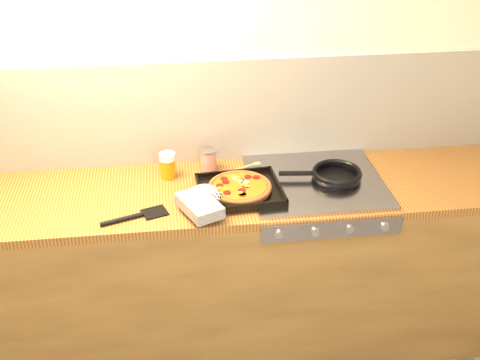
{
  "coord_description": "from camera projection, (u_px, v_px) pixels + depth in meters",
  "views": [
    {
      "loc": [
        -0.19,
        -1.21,
        2.26
      ],
      "look_at": [
        0.1,
        1.08,
        0.95
      ],
      "focal_mm": 45.0,
      "sensor_mm": 36.0,
      "label": 1
    }
  ],
  "objects": [
    {
      "name": "room_shell",
      "position": [
        211.0,
        112.0,
        2.82
      ],
      "size": [
        3.2,
        3.2,
        3.2
      ],
      "color": "white",
      "rests_on": "ground"
    },
    {
      "name": "counter_run",
      "position": [
        219.0,
        269.0,
        2.91
      ],
      "size": [
        3.2,
        0.62,
        0.9
      ],
      "color": "olive",
      "rests_on": "ground"
    },
    {
      "name": "stovetop",
      "position": [
        315.0,
        182.0,
        2.74
      ],
      "size": [
        0.6,
        0.56,
        0.02
      ],
      "primitive_type": "cube",
      "color": "#9D9DA2",
      "rests_on": "counter_run"
    },
    {
      "name": "pizza_on_tray",
      "position": [
        228.0,
        192.0,
        2.59
      ],
      "size": [
        0.48,
        0.44,
        0.06
      ],
      "color": "black",
      "rests_on": "stovetop"
    },
    {
      "name": "frying_pan",
      "position": [
        336.0,
        175.0,
        2.73
      ],
      "size": [
        0.39,
        0.25,
        0.04
      ],
      "color": "black",
      "rests_on": "stovetop"
    },
    {
      "name": "tomato_can",
      "position": [
        208.0,
        160.0,
        2.82
      ],
      "size": [
        0.1,
        0.1,
        0.1
      ],
      "color": "#970C0D",
      "rests_on": "counter_run"
    },
    {
      "name": "juice_glass",
      "position": [
        168.0,
        165.0,
        2.75
      ],
      "size": [
        0.09,
        0.09,
        0.12
      ],
      "color": "orange",
      "rests_on": "counter_run"
    },
    {
      "name": "wooden_spoon",
      "position": [
        241.0,
        169.0,
        2.83
      ],
      "size": [
        0.28,
        0.15,
        0.02
      ],
      "color": "#B47B4C",
      "rests_on": "counter_run"
    },
    {
      "name": "black_spatula",
      "position": [
        136.0,
        216.0,
        2.48
      ],
      "size": [
        0.28,
        0.14,
        0.02
      ],
      "color": "black",
      "rests_on": "counter_run"
    }
  ]
}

